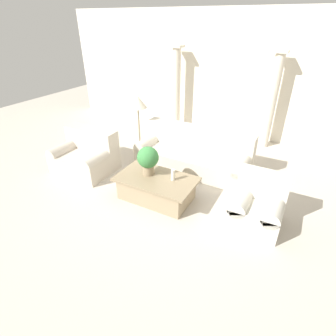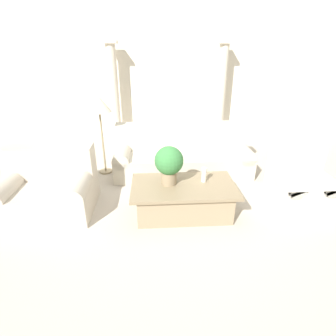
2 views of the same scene
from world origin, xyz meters
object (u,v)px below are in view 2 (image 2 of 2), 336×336
(loveseat, at_px, (48,187))
(potted_plant, at_px, (169,163))
(sofa_long, at_px, (182,154))
(coffee_table, at_px, (183,198))
(armchair, at_px, (299,181))
(floor_lamp, at_px, (99,107))

(loveseat, distance_m, potted_plant, 1.77)
(sofa_long, bearing_deg, coffee_table, -95.54)
(sofa_long, height_order, loveseat, same)
(loveseat, height_order, armchair, loveseat)
(sofa_long, xyz_separation_m, coffee_table, (-0.14, -1.41, -0.12))
(sofa_long, relative_size, coffee_table, 1.72)
(floor_lamp, height_order, armchair, floor_lamp)
(sofa_long, distance_m, potted_plant, 1.45)
(loveseat, xyz_separation_m, floor_lamp, (0.60, 1.21, 0.89))
(coffee_table, bearing_deg, potted_plant, 162.41)
(loveseat, xyz_separation_m, armchair, (3.68, -0.02, -0.01))
(coffee_table, relative_size, potted_plant, 2.67)
(sofa_long, distance_m, coffee_table, 1.42)
(coffee_table, distance_m, potted_plant, 0.56)
(armchair, bearing_deg, sofa_long, 143.74)
(coffee_table, bearing_deg, floor_lamp, 132.41)
(potted_plant, height_order, floor_lamp, floor_lamp)
(loveseat, distance_m, armchair, 3.68)
(coffee_table, height_order, armchair, armchair)
(sofa_long, height_order, armchair, sofa_long)
(loveseat, xyz_separation_m, potted_plant, (1.72, -0.16, 0.40))
(loveseat, bearing_deg, floor_lamp, 63.84)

